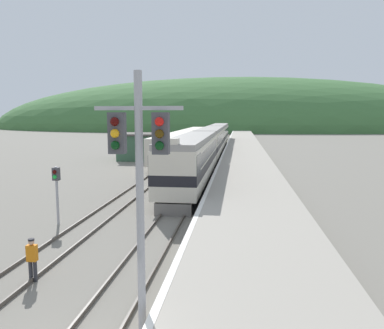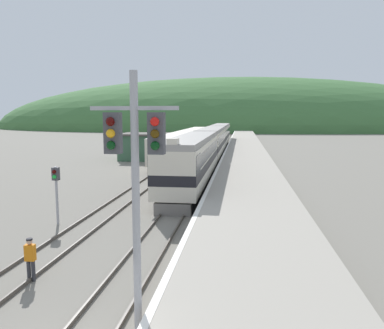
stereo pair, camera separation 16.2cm
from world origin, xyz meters
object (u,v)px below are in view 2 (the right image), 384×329
at_px(express_train_lead_car, 193,159).
at_px(signal_post_siding, 56,183).
at_px(carriage_second, 212,142).
at_px(signal_mast_main, 135,172).
at_px(carriage_third, 221,134).
at_px(siding_train, 188,142).
at_px(track_worker, 30,257).

bearing_deg(express_train_lead_car, signal_post_siding, -117.15).
relative_size(carriage_second, signal_mast_main, 2.82).
bearing_deg(signal_mast_main, carriage_second, 91.95).
distance_m(carriage_second, signal_post_siding, 33.19).
distance_m(carriage_third, signal_mast_main, 63.83).
xyz_separation_m(carriage_third, siding_train, (-4.22, -15.61, -0.45)).
bearing_deg(express_train_lead_car, signal_mast_main, -86.22).
xyz_separation_m(carriage_second, signal_mast_main, (1.46, -42.86, 2.30)).
height_order(express_train_lead_car, carriage_second, express_train_lead_car).
height_order(carriage_second, track_worker, carriage_second).
bearing_deg(siding_train, carriage_second, -51.48).
xyz_separation_m(signal_post_siding, track_worker, (2.56, -6.97, -1.44)).
xyz_separation_m(carriage_third, signal_mast_main, (1.46, -63.77, 2.30)).
xyz_separation_m(carriage_second, carriage_third, (0.00, 20.91, 0.00)).
bearing_deg(signal_mast_main, siding_train, 96.72).
bearing_deg(carriage_second, siding_train, 128.52).
xyz_separation_m(carriage_second, signal_post_siding, (-6.05, -32.64, -0.00)).
bearing_deg(carriage_third, track_worker, -93.30).
relative_size(siding_train, track_worker, 25.17).
distance_m(carriage_third, signal_post_siding, 53.89).
distance_m(express_train_lead_car, carriage_second, 20.84).
bearing_deg(express_train_lead_car, siding_train, 99.17).
xyz_separation_m(carriage_third, signal_post_siding, (-6.05, -53.55, -0.00)).
relative_size(carriage_third, signal_post_siding, 6.18).
bearing_deg(carriage_second, carriage_third, 90.00).
height_order(express_train_lead_car, carriage_third, express_train_lead_car).
xyz_separation_m(signal_mast_main, track_worker, (-4.95, 3.25, -3.74)).
xyz_separation_m(signal_mast_main, signal_post_siding, (-7.51, 10.22, -2.30)).
bearing_deg(track_worker, signal_mast_main, -33.30).
xyz_separation_m(express_train_lead_car, signal_mast_main, (1.46, -22.02, 2.29)).
height_order(carriage_third, signal_mast_main, signal_mast_main).
distance_m(carriage_third, track_worker, 60.64).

